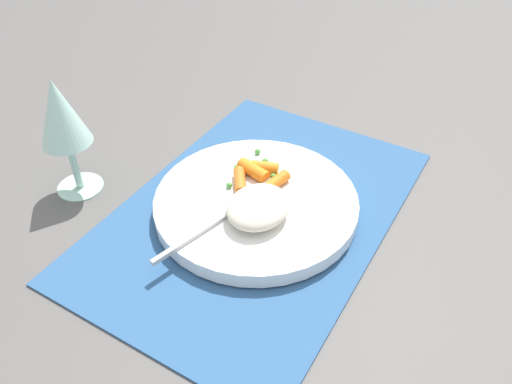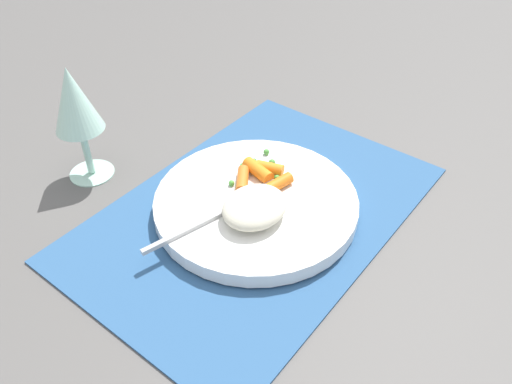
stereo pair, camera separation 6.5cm
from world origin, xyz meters
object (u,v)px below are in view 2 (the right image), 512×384
at_px(plate, 256,204).
at_px(fork, 230,209).
at_px(wine_glass, 74,103).
at_px(rice_mound, 254,207).
at_px(carrot_portion, 261,176).

distance_m(plate, fork, 0.04).
distance_m(fork, wine_glass, 0.25).
distance_m(plate, wine_glass, 0.27).
bearing_deg(rice_mound, fork, 112.21).
bearing_deg(carrot_portion, plate, -153.16).
height_order(rice_mound, fork, rice_mound).
bearing_deg(wine_glass, fork, -80.14).
xyz_separation_m(plate, fork, (-0.04, 0.01, 0.01)).
distance_m(rice_mound, fork, 0.03).
bearing_deg(carrot_portion, rice_mound, -149.23).
bearing_deg(rice_mound, wine_glass, 101.38).
height_order(carrot_portion, wine_glass, wine_glass).
relative_size(fork, wine_glass, 1.19).
distance_m(plate, rice_mound, 0.04).
height_order(plate, carrot_portion, carrot_portion).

